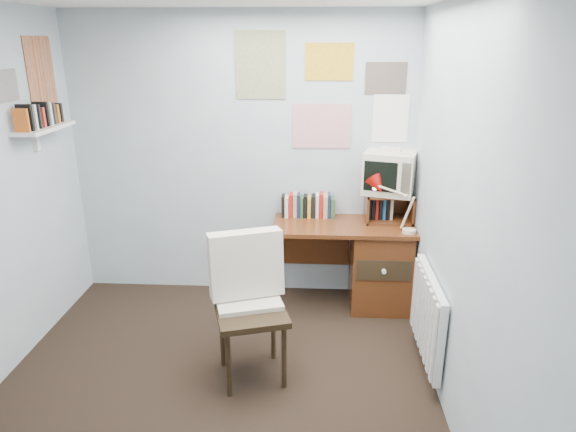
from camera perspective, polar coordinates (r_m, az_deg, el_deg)
name	(u,v)px	position (r m, az deg, el deg)	size (l,w,h in m)	color
ground	(209,411)	(3.55, -8.76, -20.62)	(3.50, 3.50, 0.00)	black
back_wall	(242,159)	(4.58, -5.16, 6.28)	(3.00, 0.02, 2.50)	silver
right_wall	(469,233)	(2.97, 19.51, -1.84)	(0.02, 3.50, 2.50)	silver
desk	(373,262)	(4.57, 9.43, -5.12)	(1.20, 0.55, 0.76)	#5B2D14
desk_chair	(251,314)	(3.54, -4.11, -10.76)	(0.51, 0.48, 0.99)	black
desk_lamp	(411,210)	(4.23, 13.48, 0.70)	(0.28, 0.24, 0.40)	#AC100B
tv_riser	(389,207)	(4.51, 11.11, 1.02)	(0.40, 0.30, 0.25)	#5B2D14
crt_tv	(390,170)	(4.45, 11.29, 5.03)	(0.41, 0.38, 0.39)	beige
book_row	(316,205)	(4.54, 3.09, 1.26)	(0.60, 0.14, 0.22)	#5B2D14
radiator	(428,316)	(3.79, 15.30, -10.66)	(0.09, 0.80, 0.60)	white
wall_shelf	(44,128)	(4.34, -25.47, 8.81)	(0.20, 0.62, 0.24)	white
posters_back	(323,90)	(4.43, 3.86, 13.76)	(1.20, 0.01, 0.90)	white
posters_left	(24,76)	(4.34, -27.32, 13.65)	(0.01, 0.70, 0.60)	white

